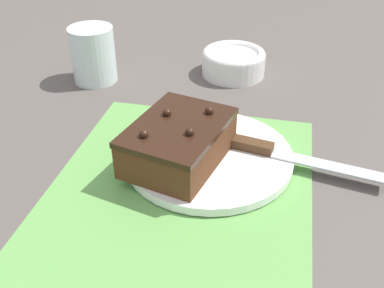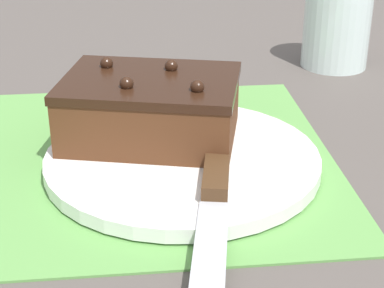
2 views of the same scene
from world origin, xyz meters
TOP-DOWN VIEW (x-y plane):
  - ground_plane at (0.00, 0.00)m, footprint 3.00×3.00m
  - placemat_woven at (0.00, 0.00)m, footprint 0.46×0.34m
  - cake_plate at (-0.09, 0.03)m, footprint 0.24×0.24m
  - chocolate_cake at (-0.07, -0.01)m, footprint 0.18×0.15m
  - serving_knife at (-0.11, 0.11)m, footprint 0.06×0.23m
  - drinking_glass at (-0.31, -0.24)m, footprint 0.08×0.08m

SIDE VIEW (x-z plane):
  - ground_plane at x=0.00m, z-range 0.00..0.00m
  - placemat_woven at x=0.00m, z-range 0.00..0.00m
  - cake_plate at x=-0.09m, z-range 0.00..0.02m
  - serving_knife at x=-0.11m, z-range 0.01..0.03m
  - chocolate_cake at x=-0.07m, z-range 0.01..0.08m
  - drinking_glass at x=-0.31m, z-range 0.00..0.10m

